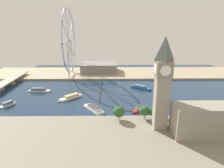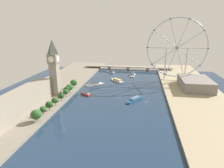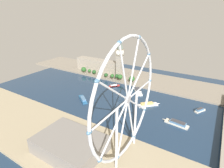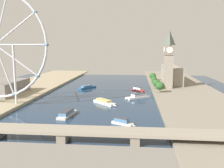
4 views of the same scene
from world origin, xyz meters
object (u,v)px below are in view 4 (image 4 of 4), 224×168
(tour_boat_2, at_px, (123,122))
(tour_boat_3, at_px, (138,96))
(tour_boat_0, at_px, (105,102))
(river_bridge, at_px, (64,131))
(parliament_block, at_px, (171,74))
(clock_tower, at_px, (169,59))
(tour_boat_1, at_px, (138,89))
(tour_boat_4, at_px, (87,87))
(tour_boat_5, at_px, (67,113))
(riverside_hall, at_px, (1,87))

(tour_boat_2, height_order, tour_boat_3, tour_boat_3)
(tour_boat_0, bearing_deg, river_bridge, -52.64)
(tour_boat_2, bearing_deg, parliament_block, 102.59)
(clock_tower, distance_m, tour_boat_1, 62.92)
(tour_boat_2, distance_m, tour_boat_4, 180.52)
(parliament_block, relative_size, tour_boat_4, 3.57)
(tour_boat_1, height_order, tour_boat_3, tour_boat_3)
(tour_boat_2, xyz_separation_m, tour_boat_5, (51.81, -20.83, 0.03))
(clock_tower, xyz_separation_m, river_bridge, (95.16, 205.76, -39.46))
(tour_boat_4, bearing_deg, riverside_hall, 159.95)
(tour_boat_4, height_order, tour_boat_5, tour_boat_5)
(tour_boat_1, relative_size, tour_boat_3, 0.64)
(tour_boat_4, relative_size, tour_boat_5, 0.90)
(clock_tower, relative_size, riverside_hall, 1.22)
(river_bridge, xyz_separation_m, tour_boat_4, (24.75, -206.98, -4.40))
(tour_boat_4, bearing_deg, tour_boat_3, -95.04)
(river_bridge, relative_size, tour_boat_5, 6.07)
(parliament_block, xyz_separation_m, tour_boat_2, (71.24, 233.14, -14.45))
(clock_tower, distance_m, tour_boat_2, 183.17)
(clock_tower, distance_m, riverside_hall, 231.11)
(tour_boat_0, height_order, tour_boat_1, tour_boat_1)
(tour_boat_2, bearing_deg, tour_boat_4, 139.74)
(tour_boat_2, height_order, tour_boat_5, tour_boat_5)
(river_bridge, height_order, tour_boat_4, river_bridge)
(tour_boat_1, relative_size, tour_boat_5, 0.59)
(tour_boat_0, bearing_deg, tour_boat_2, -27.05)
(parliament_block, height_order, river_bridge, parliament_block)
(tour_boat_3, height_order, tour_boat_5, tour_boat_3)
(parliament_block, height_order, tour_boat_4, parliament_block)
(riverside_hall, distance_m, tour_boat_5, 136.43)
(river_bridge, xyz_separation_m, tour_boat_1, (-51.68, -192.95, -4.19))
(clock_tower, bearing_deg, riverside_hall, 16.83)
(tour_boat_0, xyz_separation_m, tour_boat_2, (-23.56, 71.21, 0.09))
(tour_boat_0, height_order, tour_boat_3, tour_boat_3)
(tour_boat_2, bearing_deg, riverside_hall, 177.21)
(tour_boat_2, relative_size, tour_boat_3, 0.64)
(riverside_hall, height_order, tour_boat_5, riverside_hall)
(clock_tower, xyz_separation_m, tour_boat_1, (43.48, 12.81, -43.64))
(tour_boat_0, distance_m, tour_boat_2, 75.00)
(tour_boat_3, distance_m, tour_boat_5, 106.02)
(riverside_hall, height_order, river_bridge, riverside_hall)
(tour_boat_3, bearing_deg, tour_boat_0, 4.72)
(riverside_hall, xyz_separation_m, tour_boat_5, (-109.20, 81.27, -9.09))
(tour_boat_5, bearing_deg, tour_boat_2, -105.79)
(riverside_hall, distance_m, tour_boat_0, 141.18)
(tour_boat_5, bearing_deg, tour_boat_4, 10.11)
(parliament_block, bearing_deg, tour_boat_4, 25.51)
(tour_boat_4, bearing_deg, parliament_block, -28.83)
(tour_boat_2, height_order, tour_boat_4, tour_boat_2)
(clock_tower, height_order, tour_boat_3, clock_tower)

